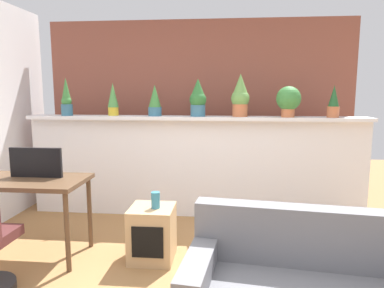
{
  "coord_description": "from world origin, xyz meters",
  "views": [
    {
      "loc": [
        0.38,
        -2.26,
        1.55
      ],
      "look_at": [
        0.04,
        1.27,
        1.02
      ],
      "focal_mm": 32.84,
      "sensor_mm": 36.0,
      "label": 1
    }
  ],
  "objects_px": {
    "potted_plant_3": "(198,98)",
    "potted_plant_5": "(288,100)",
    "potted_plant_4": "(240,96)",
    "desk": "(26,188)",
    "vase_on_shelf": "(156,200)",
    "side_cube_shelf": "(152,233)",
    "potted_plant_6": "(334,102)",
    "potted_plant_2": "(155,101)",
    "tv_monitor": "(36,163)",
    "potted_plant_0": "(66,99)",
    "potted_plant_1": "(113,99)"
  },
  "relations": [
    {
      "from": "potted_plant_1",
      "to": "desk",
      "type": "relative_size",
      "value": 0.37
    },
    {
      "from": "potted_plant_3",
      "to": "potted_plant_1",
      "type": "bearing_deg",
      "value": 177.45
    },
    {
      "from": "potted_plant_3",
      "to": "potted_plant_5",
      "type": "distance_m",
      "value": 1.06
    },
    {
      "from": "potted_plant_2",
      "to": "desk",
      "type": "relative_size",
      "value": 0.35
    },
    {
      "from": "desk",
      "to": "potted_plant_0",
      "type": "bearing_deg",
      "value": 95.9
    },
    {
      "from": "potted_plant_0",
      "to": "potted_plant_2",
      "type": "bearing_deg",
      "value": 2.61
    },
    {
      "from": "potted_plant_6",
      "to": "desk",
      "type": "height_order",
      "value": "potted_plant_6"
    },
    {
      "from": "potted_plant_4",
      "to": "vase_on_shelf",
      "type": "distance_m",
      "value": 1.72
    },
    {
      "from": "potted_plant_0",
      "to": "potted_plant_6",
      "type": "distance_m",
      "value": 3.19
    },
    {
      "from": "potted_plant_4",
      "to": "desk",
      "type": "height_order",
      "value": "potted_plant_4"
    },
    {
      "from": "potted_plant_5",
      "to": "vase_on_shelf",
      "type": "bearing_deg",
      "value": -139.05
    },
    {
      "from": "potted_plant_0",
      "to": "potted_plant_6",
      "type": "bearing_deg",
      "value": -0.01
    },
    {
      "from": "vase_on_shelf",
      "to": "potted_plant_4",
      "type": "bearing_deg",
      "value": 57.01
    },
    {
      "from": "potted_plant_0",
      "to": "potted_plant_6",
      "type": "height_order",
      "value": "potted_plant_0"
    },
    {
      "from": "potted_plant_0",
      "to": "potted_plant_5",
      "type": "relative_size",
      "value": 1.3
    },
    {
      "from": "desk",
      "to": "potted_plant_2",
      "type": "bearing_deg",
      "value": 52.07
    },
    {
      "from": "potted_plant_1",
      "to": "tv_monitor",
      "type": "bearing_deg",
      "value": -107.25
    },
    {
      "from": "potted_plant_5",
      "to": "potted_plant_2",
      "type": "bearing_deg",
      "value": 178.15
    },
    {
      "from": "potted_plant_0",
      "to": "potted_plant_5",
      "type": "bearing_deg",
      "value": -0.03
    },
    {
      "from": "potted_plant_4",
      "to": "potted_plant_5",
      "type": "xyz_separation_m",
      "value": [
        0.55,
        -0.05,
        -0.04
      ]
    },
    {
      "from": "potted_plant_2",
      "to": "potted_plant_4",
      "type": "relative_size",
      "value": 0.75
    },
    {
      "from": "side_cube_shelf",
      "to": "potted_plant_4",
      "type": "bearing_deg",
      "value": 55.4
    },
    {
      "from": "potted_plant_4",
      "to": "desk",
      "type": "xyz_separation_m",
      "value": [
        -2.0,
        -1.25,
        -0.83
      ]
    },
    {
      "from": "potted_plant_4",
      "to": "tv_monitor",
      "type": "relative_size",
      "value": 1.01
    },
    {
      "from": "potted_plant_6",
      "to": "vase_on_shelf",
      "type": "bearing_deg",
      "value": -147.79
    },
    {
      "from": "potted_plant_1",
      "to": "potted_plant_5",
      "type": "height_order",
      "value": "potted_plant_1"
    },
    {
      "from": "side_cube_shelf",
      "to": "potted_plant_6",
      "type": "bearing_deg",
      "value": 31.36
    },
    {
      "from": "potted_plant_1",
      "to": "potted_plant_5",
      "type": "relative_size",
      "value": 1.13
    },
    {
      "from": "potted_plant_2",
      "to": "potted_plant_5",
      "type": "bearing_deg",
      "value": -1.85
    },
    {
      "from": "potted_plant_1",
      "to": "desk",
      "type": "height_order",
      "value": "potted_plant_1"
    },
    {
      "from": "potted_plant_2",
      "to": "potted_plant_1",
      "type": "bearing_deg",
      "value": 177.19
    },
    {
      "from": "potted_plant_0",
      "to": "potted_plant_3",
      "type": "relative_size",
      "value": 1.04
    },
    {
      "from": "potted_plant_0",
      "to": "side_cube_shelf",
      "type": "bearing_deg",
      "value": -41.59
    },
    {
      "from": "vase_on_shelf",
      "to": "side_cube_shelf",
      "type": "bearing_deg",
      "value": 160.93
    },
    {
      "from": "potted_plant_3",
      "to": "potted_plant_5",
      "type": "height_order",
      "value": "potted_plant_3"
    },
    {
      "from": "desk",
      "to": "side_cube_shelf",
      "type": "distance_m",
      "value": 1.25
    },
    {
      "from": "side_cube_shelf",
      "to": "vase_on_shelf",
      "type": "height_order",
      "value": "vase_on_shelf"
    },
    {
      "from": "potted_plant_5",
      "to": "tv_monitor",
      "type": "distance_m",
      "value": 2.78
    },
    {
      "from": "potted_plant_6",
      "to": "side_cube_shelf",
      "type": "bearing_deg",
      "value": -148.64
    },
    {
      "from": "potted_plant_2",
      "to": "tv_monitor",
      "type": "height_order",
      "value": "potted_plant_2"
    },
    {
      "from": "potted_plant_1",
      "to": "vase_on_shelf",
      "type": "relative_size",
      "value": 2.69
    },
    {
      "from": "desk",
      "to": "vase_on_shelf",
      "type": "relative_size",
      "value": 7.34
    },
    {
      "from": "potted_plant_3",
      "to": "potted_plant_6",
      "type": "bearing_deg",
      "value": -1.07
    },
    {
      "from": "potted_plant_2",
      "to": "potted_plant_5",
      "type": "height_order",
      "value": "potted_plant_2"
    },
    {
      "from": "potted_plant_3",
      "to": "desk",
      "type": "bearing_deg",
      "value": -140.74
    },
    {
      "from": "potted_plant_6",
      "to": "potted_plant_3",
      "type": "bearing_deg",
      "value": 178.93
    },
    {
      "from": "potted_plant_1",
      "to": "potted_plant_6",
      "type": "relative_size",
      "value": 1.09
    },
    {
      "from": "potted_plant_1",
      "to": "side_cube_shelf",
      "type": "distance_m",
      "value": 1.87
    },
    {
      "from": "potted_plant_2",
      "to": "desk",
      "type": "bearing_deg",
      "value": -127.93
    },
    {
      "from": "potted_plant_3",
      "to": "potted_plant_6",
      "type": "xyz_separation_m",
      "value": [
        1.56,
        -0.03,
        -0.04
      ]
    }
  ]
}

